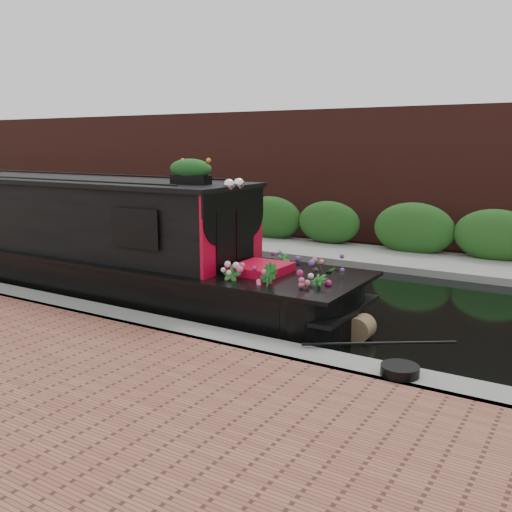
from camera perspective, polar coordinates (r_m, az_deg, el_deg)
The scene contains 8 objects.
ground at distance 12.04m, azimuth -2.35°, elevation -3.03°, with size 80.00×80.00×0.00m, color black.
near_bank_coping at distance 9.60m, azimuth -13.50°, elevation -7.08°, with size 40.00×0.60×0.50m, color gray.
far_bank_path at distance 15.62m, azimuth 6.29°, elevation 0.21°, with size 40.00×2.40×0.34m, color gray.
far_hedge at distance 16.42m, azimuth 7.64°, elevation 0.72°, with size 40.00×1.10×2.80m, color #22521B.
far_brick_wall at distance 18.33m, azimuth 10.33°, elevation 1.72°, with size 40.00×1.00×8.00m, color #4C2019.
narrowboat at distance 12.62m, azimuth -18.58°, elevation 1.07°, with size 12.46×2.26×2.93m.
rope_fender at distance 8.91m, azimuth 10.44°, elevation -7.09°, with size 0.38×0.38×0.36m, color brown.
coiled_mooring_rope at distance 7.11m, azimuth 14.19°, elevation -11.02°, with size 0.46×0.46×0.12m, color black.
Camera 1 is at (6.54, -9.67, 2.96)m, focal length 40.00 mm.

